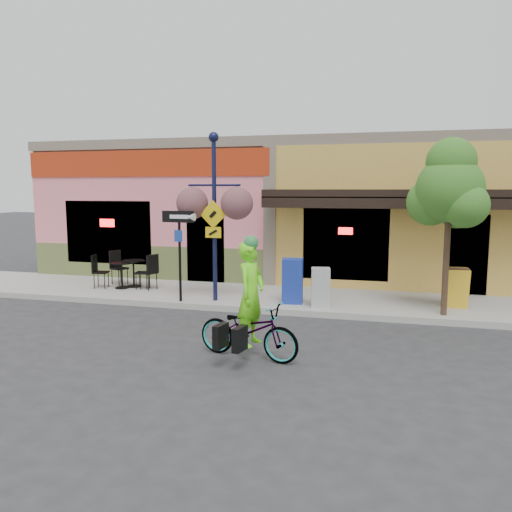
% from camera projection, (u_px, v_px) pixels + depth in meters
% --- Properties ---
extents(ground, '(90.00, 90.00, 0.00)m').
position_uv_depth(ground, '(279.00, 321.00, 11.31)').
color(ground, '#2D2D30').
rests_on(ground, ground).
extents(sidewalk, '(24.00, 3.00, 0.15)m').
position_uv_depth(sidewalk, '(294.00, 299.00, 13.22)').
color(sidewalk, '#9E9B93').
rests_on(sidewalk, ground).
extents(curb, '(24.00, 0.12, 0.15)m').
position_uv_depth(curb, '(283.00, 312.00, 11.83)').
color(curb, '#A8A59E').
rests_on(curb, ground).
extents(building, '(18.20, 8.20, 4.50)m').
position_uv_depth(building, '(321.00, 209.00, 18.21)').
color(building, pink).
rests_on(building, ground).
extents(bicycle, '(2.01, 1.05, 1.00)m').
position_uv_depth(bicycle, '(248.00, 330.00, 8.76)').
color(bicycle, maroon).
rests_on(bicycle, ground).
extents(cyclist_rider, '(0.56, 0.74, 1.82)m').
position_uv_depth(cyclist_rider, '(251.00, 308.00, 8.70)').
color(cyclist_rider, '#70FB1A').
rests_on(cyclist_rider, ground).
extents(lamp_post, '(1.36, 0.57, 4.22)m').
position_uv_depth(lamp_post, '(214.00, 218.00, 12.46)').
color(lamp_post, '#13173C').
rests_on(lamp_post, sidewalk).
extents(one_way_sign, '(0.89, 0.28, 2.29)m').
position_uv_depth(one_way_sign, '(180.00, 257.00, 12.48)').
color(one_way_sign, black).
rests_on(one_way_sign, sidewalk).
extents(cafe_set_left, '(1.74, 1.11, 0.97)m').
position_uv_depth(cafe_set_left, '(122.00, 271.00, 14.22)').
color(cafe_set_left, black).
rests_on(cafe_set_left, sidewalk).
extents(cafe_set_right, '(1.90, 1.43, 1.02)m').
position_uv_depth(cafe_set_right, '(134.00, 269.00, 14.43)').
color(cafe_set_right, black).
rests_on(cafe_set_right, sidewalk).
extents(newspaper_box_blue, '(0.54, 0.49, 1.11)m').
position_uv_depth(newspaper_box_blue, '(293.00, 281.00, 12.39)').
color(newspaper_box_blue, '#1A319D').
rests_on(newspaper_box_blue, sidewalk).
extents(newspaper_box_grey, '(0.50, 0.46, 0.94)m').
position_uv_depth(newspaper_box_grey, '(320.00, 287.00, 11.99)').
color(newspaper_box_grey, '#ABABAB').
rests_on(newspaper_box_grey, sidewalk).
extents(street_tree, '(2.03, 2.03, 3.98)m').
position_uv_depth(street_tree, '(448.00, 227.00, 11.00)').
color(street_tree, '#3D7A26').
rests_on(street_tree, sidewalk).
extents(sandwich_board, '(0.58, 0.42, 0.96)m').
position_uv_depth(sandwich_board, '(456.00, 289.00, 11.73)').
color(sandwich_board, yellow).
rests_on(sandwich_board, sidewalk).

